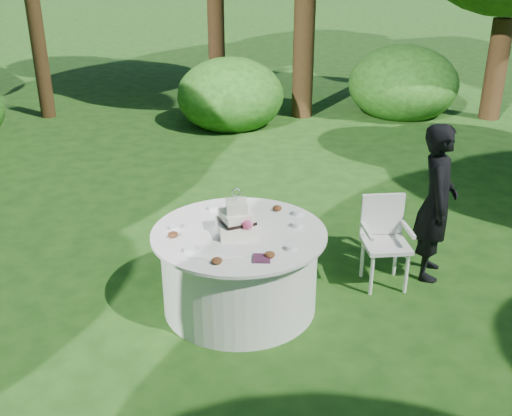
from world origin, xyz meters
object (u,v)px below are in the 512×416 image
(napkins, at_px, (262,258))
(table, at_px, (240,269))
(chair, at_px, (384,234))
(guest, at_px, (436,202))
(cake, at_px, (237,221))

(napkins, height_order, table, napkins)
(napkins, height_order, chair, chair)
(chair, bearing_deg, napkins, -139.47)
(guest, bearing_deg, table, 122.68)
(guest, relative_size, cake, 3.66)
(guest, height_order, chair, guest)
(napkins, relative_size, table, 0.09)
(cake, distance_m, chair, 1.54)
(napkins, bearing_deg, cake, 115.42)
(table, xyz_separation_m, cake, (-0.01, -0.03, 0.50))
(table, bearing_deg, guest, 19.14)
(cake, bearing_deg, guest, 19.77)
(cake, xyz_separation_m, chair, (1.40, 0.53, -0.37))
(napkins, height_order, guest, guest)
(napkins, xyz_separation_m, table, (-0.21, 0.50, -0.39))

